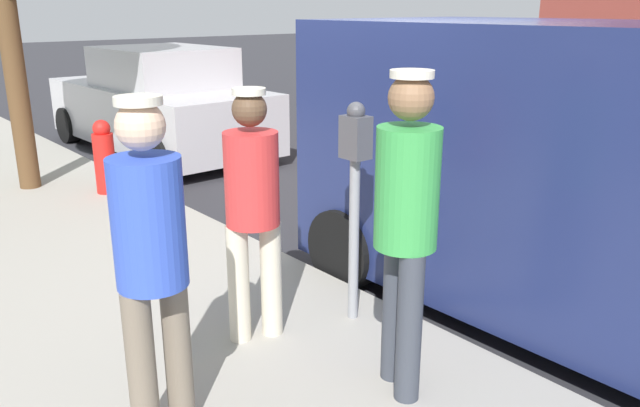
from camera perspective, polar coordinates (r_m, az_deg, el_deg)
The scene contains 7 objects.
ground_plane at distance 6.06m, azimuth 6.86°, elevation -4.65°, with size 80.00×80.00×0.00m, color #2D2D33.
parking_meter_near at distance 4.20m, azimuth 3.15°, elevation 2.48°, with size 0.14×0.18×1.52m.
pedestrian_in_red at distance 3.99m, azimuth -6.08°, elevation 0.16°, with size 0.35×0.34×1.64m.
pedestrian_in_green at distance 3.40m, azimuth 7.73°, elevation -1.06°, with size 0.34×0.34×1.80m.
pedestrian_in_blue at distance 3.10m, azimuth -14.91°, elevation -4.28°, with size 0.36×0.34×1.73m.
parked_sedan_behind at distance 10.50m, azimuth -14.18°, elevation 8.57°, with size 2.05×4.45×1.65m.
fire_hydrant at distance 7.80m, azimuth -18.77°, elevation 3.92°, with size 0.24×0.24×0.86m.
Camera 1 is at (4.12, 3.83, 2.26)m, focal length 35.69 mm.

